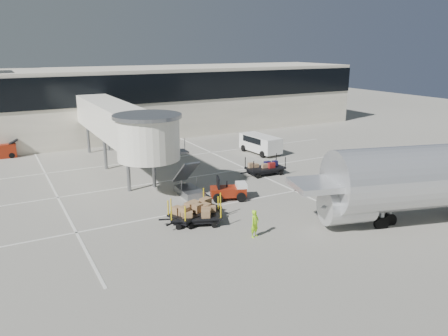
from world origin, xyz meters
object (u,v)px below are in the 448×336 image
Objects in this scene: minivan at (260,142)px; suitcase_cart at (265,168)px; box_cart_far at (196,216)px; baggage_tug at (229,191)px; box_cart_near at (195,211)px; ground_worker at (255,224)px.

suitcase_cart is at bearing -124.40° from minivan.
box_cart_far is (-9.69, -6.94, 0.02)m from suitcase_cart.
box_cart_far is (-4.05, -3.05, -0.04)m from baggage_tug.
minivan is (13.36, 13.22, 0.45)m from box_cart_near.
baggage_tug reaches higher than box_cart_far.
baggage_tug is 6.56m from ground_worker.
suitcase_cart is (5.64, 3.90, -0.06)m from baggage_tug.
suitcase_cart is 0.98× the size of box_cart_near.
suitcase_cart is 11.92m from box_cart_far.
baggage_tug is 0.69× the size of box_cart_near.
baggage_tug is 5.07m from box_cart_far.
suitcase_cart is 12.65m from ground_worker.
baggage_tug reaches higher than ground_worker.
box_cart_near is 4.29m from ground_worker.
baggage_tug is at bearing -136.38° from minivan.
suitcase_cart is 1.04× the size of box_cart_far.
box_cart_far is 19.33m from minivan.
baggage_tug is at bearing 12.34° from box_cart_near.
suitcase_cart is 11.44m from box_cart_near.
minivan is at bearing 34.52° from ground_worker.
box_cart_near is (-3.84, -2.50, 0.03)m from baggage_tug.
box_cart_near is at bearing -140.04° from minivan.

